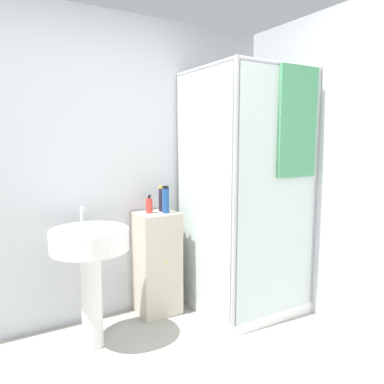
{
  "coord_description": "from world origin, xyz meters",
  "views": [
    {
      "loc": [
        -0.8,
        -1.31,
        1.48
      ],
      "look_at": [
        0.66,
        1.16,
        1.08
      ],
      "focal_mm": 35.0,
      "sensor_mm": 36.0,
      "label": 1
    }
  ],
  "objects_px": {
    "soap_dispenser": "(149,205)",
    "shampoo_bottle_tall_black": "(162,199)",
    "sink": "(90,255)",
    "shampoo_bottle_blue": "(166,200)"
  },
  "relations": [
    {
      "from": "soap_dispenser",
      "to": "shampoo_bottle_blue",
      "type": "height_order",
      "value": "shampoo_bottle_blue"
    },
    {
      "from": "sink",
      "to": "shampoo_bottle_tall_black",
      "type": "xyz_separation_m",
      "value": [
        0.71,
        0.29,
        0.31
      ]
    },
    {
      "from": "sink",
      "to": "soap_dispenser",
      "type": "distance_m",
      "value": 0.69
    },
    {
      "from": "soap_dispenser",
      "to": "shampoo_bottle_tall_black",
      "type": "xyz_separation_m",
      "value": [
        0.13,
        0.02,
        0.04
      ]
    },
    {
      "from": "shampoo_bottle_tall_black",
      "to": "sink",
      "type": "bearing_deg",
      "value": -158.01
    },
    {
      "from": "shampoo_bottle_tall_black",
      "to": "shampoo_bottle_blue",
      "type": "relative_size",
      "value": 0.97
    },
    {
      "from": "sink",
      "to": "soap_dispenser",
      "type": "xyz_separation_m",
      "value": [
        0.58,
        0.27,
        0.26
      ]
    },
    {
      "from": "shampoo_bottle_tall_black",
      "to": "shampoo_bottle_blue",
      "type": "height_order",
      "value": "shampoo_bottle_blue"
    },
    {
      "from": "soap_dispenser",
      "to": "shampoo_bottle_blue",
      "type": "bearing_deg",
      "value": -31.55
    },
    {
      "from": "soap_dispenser",
      "to": "shampoo_bottle_tall_black",
      "type": "distance_m",
      "value": 0.13
    }
  ]
}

